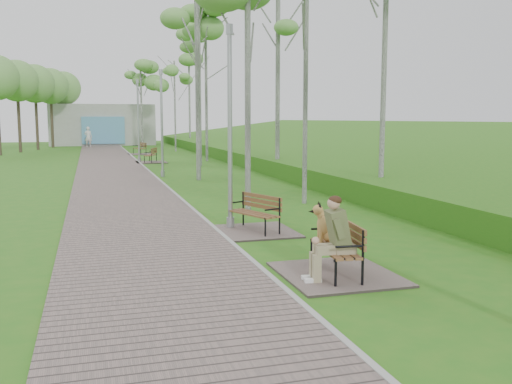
% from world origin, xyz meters
% --- Properties ---
extents(ground, '(120.00, 120.00, 0.00)m').
position_xyz_m(ground, '(0.00, 0.00, 0.00)').
color(ground, '#2A6C19').
rests_on(ground, ground).
extents(walkway, '(3.50, 67.00, 0.04)m').
position_xyz_m(walkway, '(-1.75, 21.50, 0.02)').
color(walkway, '#655752').
rests_on(walkway, ground).
extents(kerb, '(0.10, 67.00, 0.05)m').
position_xyz_m(kerb, '(0.00, 21.50, 0.03)').
color(kerb, '#999993').
rests_on(kerb, ground).
extents(embankment, '(14.00, 70.00, 1.60)m').
position_xyz_m(embankment, '(12.00, 20.00, 0.00)').
color(embankment, '#42751D').
rests_on(embankment, ground).
extents(building_north, '(10.00, 5.20, 4.00)m').
position_xyz_m(building_north, '(-1.50, 50.97, 1.99)').
color(building_north, '#9E9E99').
rests_on(building_north, ground).
extents(bench_main, '(1.87, 2.08, 1.63)m').
position_xyz_m(bench_main, '(1.04, 0.21, 0.46)').
color(bench_main, '#655752').
rests_on(bench_main, ground).
extents(bench_second, '(1.77, 1.96, 1.08)m').
position_xyz_m(bench_second, '(0.80, 4.19, 0.20)').
color(bench_second, '#655752').
rests_on(bench_second, ground).
extents(bench_third, '(1.79, 1.99, 1.10)m').
position_xyz_m(bench_third, '(0.67, 26.15, 0.20)').
color(bench_third, '#655752').
rests_on(bench_third, ground).
extents(bench_far, '(1.76, 1.96, 1.08)m').
position_xyz_m(bench_far, '(0.71, 34.24, 0.20)').
color(bench_far, '#655752').
rests_on(bench_far, ground).
extents(lamp_post_near, '(0.19, 0.19, 4.80)m').
position_xyz_m(lamp_post_near, '(0.38, 4.78, 2.24)').
color(lamp_post_near, '#95979C').
rests_on(lamp_post_near, ground).
extents(lamp_post_second, '(0.19, 0.19, 4.80)m').
position_xyz_m(lamp_post_second, '(0.34, 17.54, 2.24)').
color(lamp_post_second, '#95979C').
rests_on(lamp_post_second, ground).
extents(lamp_post_third, '(0.19, 0.19, 4.95)m').
position_xyz_m(lamp_post_third, '(0.06, 26.79, 2.31)').
color(lamp_post_third, '#95979C').
rests_on(lamp_post_third, ground).
extents(pedestrian_near, '(0.78, 0.62, 1.89)m').
position_xyz_m(pedestrian_near, '(-2.90, 46.23, 0.94)').
color(pedestrian_near, silver).
rests_on(pedestrian_near, ground).
extents(birch_far_a, '(2.21, 2.21, 8.78)m').
position_xyz_m(birch_far_a, '(4.14, 26.31, 6.89)').
color(birch_far_a, silver).
rests_on(birch_far_a, ground).
extents(birch_far_b, '(2.78, 2.78, 10.64)m').
position_xyz_m(birch_far_b, '(3.06, 22.78, 8.36)').
color(birch_far_b, silver).
rests_on(birch_far_b, ground).
extents(birch_far_c, '(2.25, 2.25, 7.42)m').
position_xyz_m(birch_far_c, '(3.83, 37.45, 5.83)').
color(birch_far_c, silver).
rests_on(birch_far_c, ground).
extents(birch_distant_a, '(2.63, 2.63, 7.94)m').
position_xyz_m(birch_distant_a, '(1.78, 44.16, 6.23)').
color(birch_distant_a, silver).
rests_on(birch_distant_a, ground).
extents(birch_distant_b, '(2.95, 2.95, 11.91)m').
position_xyz_m(birch_distant_b, '(5.95, 42.97, 9.35)').
color(birch_distant_b, silver).
rests_on(birch_distant_b, ground).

